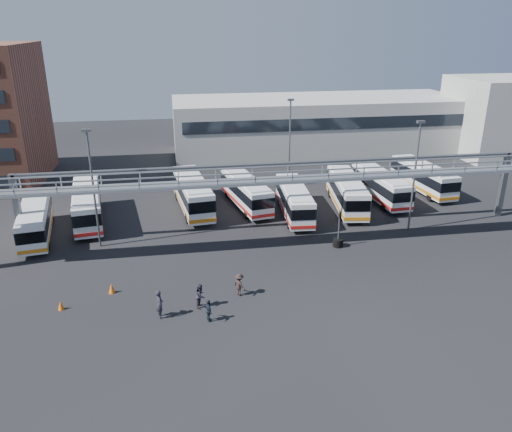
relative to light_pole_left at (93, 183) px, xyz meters
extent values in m
plane|color=black|center=(16.00, -8.00, -5.73)|extent=(140.00, 140.00, 0.00)
cube|color=#97999F|center=(16.00, -3.00, 0.37)|extent=(50.00, 1.80, 0.22)
cube|color=#97999F|center=(16.00, -3.85, 1.32)|extent=(50.00, 0.10, 0.10)
cube|color=#97999F|center=(16.00, -2.15, 1.32)|extent=(50.00, 0.10, 0.10)
cube|color=#4C4F54|center=(16.00, 1.00, 0.57)|extent=(45.00, 0.50, 0.35)
cube|color=#9E9E99|center=(28.00, 30.00, -1.73)|extent=(42.00, 14.00, 8.00)
cube|color=#B2B2AD|center=(54.00, 24.00, -0.23)|extent=(14.00, 12.00, 11.00)
cylinder|color=#4C4F54|center=(0.00, 0.00, -0.73)|extent=(0.18, 0.18, 10.00)
cube|color=#4C4F54|center=(0.00, 0.00, 4.37)|extent=(0.70, 0.35, 0.22)
cylinder|color=#4C4F54|center=(28.00, -1.00, -0.73)|extent=(0.18, 0.18, 10.00)
cube|color=#4C4F54|center=(28.00, -1.00, 4.37)|extent=(0.70, 0.35, 0.22)
cylinder|color=#4C4F54|center=(20.00, 14.00, -0.73)|extent=(0.18, 0.18, 10.00)
cube|color=#4C4F54|center=(20.00, 14.00, 4.37)|extent=(0.70, 0.35, 0.22)
cube|color=silver|center=(-5.79, 2.99, -4.07)|extent=(3.77, 10.21, 2.50)
cube|color=black|center=(-5.79, 2.99, -3.78)|extent=(3.84, 10.28, 1.00)
cube|color=#C97312|center=(-5.79, 2.99, -4.96)|extent=(3.82, 10.27, 0.32)
cube|color=silver|center=(-5.79, 2.99, -2.75)|extent=(3.39, 9.19, 0.15)
cylinder|color=black|center=(-6.30, -0.32, -5.27)|extent=(0.41, 0.94, 0.91)
cylinder|color=black|center=(-4.30, -0.01, -5.27)|extent=(0.41, 0.94, 0.91)
cylinder|color=black|center=(-7.28, 5.99, -5.27)|extent=(0.41, 0.94, 0.91)
cylinder|color=black|center=(-5.27, 6.30, -5.27)|extent=(0.41, 0.94, 0.91)
cube|color=silver|center=(-1.75, 6.09, -3.95)|extent=(3.91, 10.97, 2.68)
cube|color=black|center=(-1.75, 6.09, -3.63)|extent=(3.97, 11.04, 1.07)
cube|color=red|center=(-1.75, 6.09, -4.90)|extent=(3.96, 11.03, 0.34)
cube|color=silver|center=(-1.75, 6.09, -2.53)|extent=(3.52, 9.88, 0.16)
cylinder|color=black|center=(-2.36, 2.53, -5.24)|extent=(0.43, 1.01, 0.98)
cylinder|color=black|center=(-0.18, 2.84, -5.24)|extent=(0.43, 1.01, 0.98)
cylinder|color=black|center=(-3.31, 9.34, -5.24)|extent=(0.43, 1.01, 0.98)
cylinder|color=black|center=(-1.13, 9.64, -5.24)|extent=(0.43, 1.01, 0.98)
cube|color=silver|center=(8.41, 7.78, -3.88)|extent=(3.81, 11.35, 2.78)
cube|color=black|center=(8.41, 7.78, -3.55)|extent=(3.88, 11.42, 1.11)
cube|color=#C97312|center=(8.41, 7.78, -4.87)|extent=(3.87, 11.41, 0.35)
cube|color=silver|center=(8.41, 7.78, -2.41)|extent=(3.43, 10.22, 0.16)
cylinder|color=black|center=(7.69, 4.11, -5.22)|extent=(0.42, 1.04, 1.01)
cylinder|color=black|center=(9.97, 4.37, -5.22)|extent=(0.42, 1.04, 1.01)
cylinder|color=black|center=(6.86, 11.18, -5.22)|extent=(0.42, 1.04, 1.01)
cylinder|color=black|center=(9.13, 11.45, -5.22)|extent=(0.42, 1.04, 1.01)
cube|color=silver|center=(13.94, 7.78, -4.03)|extent=(4.17, 10.49, 2.56)
cube|color=black|center=(13.94, 7.78, -3.73)|extent=(4.24, 10.56, 1.02)
cube|color=red|center=(13.94, 7.78, -4.94)|extent=(4.23, 10.55, 0.33)
cube|color=silver|center=(13.94, 7.78, -2.68)|extent=(3.76, 9.44, 0.15)
cylinder|color=black|center=(13.52, 4.37, -5.26)|extent=(0.45, 0.97, 0.93)
cylinder|color=black|center=(15.57, 4.76, -5.26)|extent=(0.45, 0.97, 0.93)
cylinder|color=black|center=(12.31, 10.81, -5.26)|extent=(0.45, 0.97, 0.93)
cylinder|color=black|center=(14.36, 11.20, -5.26)|extent=(0.45, 0.97, 0.93)
cube|color=silver|center=(18.31, 4.39, -4.05)|extent=(3.00, 10.22, 2.52)
cube|color=black|center=(18.31, 4.39, -3.76)|extent=(3.06, 10.29, 1.01)
cube|color=red|center=(18.31, 4.39, -4.95)|extent=(3.05, 10.28, 0.32)
cube|color=silver|center=(18.31, 4.39, -2.72)|extent=(2.70, 9.20, 0.15)
cylinder|color=black|center=(17.06, 1.24, -5.27)|extent=(0.34, 0.93, 0.92)
cylinder|color=black|center=(19.10, 1.10, -5.27)|extent=(0.34, 0.93, 0.92)
cylinder|color=black|center=(17.51, 7.68, -5.27)|extent=(0.34, 0.93, 0.92)
cylinder|color=black|center=(19.56, 7.54, -5.27)|extent=(0.34, 0.93, 0.92)
cube|color=silver|center=(24.22, 5.73, -3.94)|extent=(3.96, 10.99, 2.69)
cube|color=black|center=(24.22, 5.73, -3.63)|extent=(4.02, 11.06, 1.07)
cube|color=#C97312|center=(24.22, 5.73, -4.90)|extent=(4.01, 11.04, 0.34)
cube|color=silver|center=(24.22, 5.73, -2.52)|extent=(3.56, 9.89, 0.16)
cylinder|color=black|center=(22.63, 2.48, -5.24)|extent=(0.43, 1.01, 0.98)
cylinder|color=black|center=(24.81, 2.17, -5.24)|extent=(0.43, 1.01, 0.98)
cylinder|color=black|center=(23.62, 9.29, -5.24)|extent=(0.43, 1.01, 0.98)
cylinder|color=black|center=(25.80, 8.98, -5.24)|extent=(0.43, 1.01, 0.98)
cube|color=silver|center=(28.62, 7.44, -4.02)|extent=(2.92, 10.41, 2.57)
cube|color=black|center=(28.62, 7.44, -3.72)|extent=(2.99, 10.47, 1.03)
cube|color=red|center=(28.62, 7.44, -4.93)|extent=(2.98, 10.46, 0.33)
cube|color=silver|center=(28.62, 7.44, -2.66)|extent=(2.63, 9.37, 0.15)
cylinder|color=black|center=(27.76, 4.09, -5.26)|extent=(0.33, 0.95, 0.94)
cylinder|color=black|center=(29.86, 4.21, -5.26)|extent=(0.33, 0.95, 0.94)
cylinder|color=black|center=(27.38, 10.66, -5.26)|extent=(0.33, 0.95, 0.94)
cylinder|color=black|center=(29.48, 10.78, -5.26)|extent=(0.33, 0.95, 0.94)
cube|color=silver|center=(34.67, 9.57, -4.00)|extent=(3.22, 10.56, 2.60)
cube|color=black|center=(34.67, 9.57, -3.70)|extent=(3.29, 10.62, 1.04)
cube|color=#C97312|center=(34.67, 9.57, -4.92)|extent=(3.28, 10.61, 0.33)
cube|color=silver|center=(34.67, 9.57, -2.63)|extent=(2.90, 9.50, 0.15)
cylinder|color=black|center=(33.89, 6.17, -5.25)|extent=(0.36, 0.97, 0.95)
cylinder|color=black|center=(36.01, 6.35, -5.25)|extent=(0.36, 0.97, 0.95)
cylinder|color=black|center=(33.34, 12.80, -5.25)|extent=(0.36, 0.97, 0.95)
cylinder|color=black|center=(35.45, 12.98, -5.25)|extent=(0.36, 0.97, 0.95)
imported|color=#23222A|center=(5.25, -12.25, -4.74)|extent=(0.59, 0.79, 1.97)
imported|color=#25222F|center=(7.97, -11.41, -4.87)|extent=(0.92, 1.02, 1.71)
imported|color=black|center=(10.77, -10.30, -4.89)|extent=(1.11, 1.24, 1.67)
imported|color=#1A232F|center=(8.36, -13.27, -4.96)|extent=(0.62, 0.97, 1.54)
cone|color=orange|center=(-1.37, -10.20, -5.40)|extent=(0.54, 0.54, 0.65)
cone|color=orange|center=(1.79, -8.47, -5.36)|extent=(0.47, 0.47, 0.73)
cylinder|color=black|center=(20.29, -3.50, -5.60)|extent=(0.90, 0.90, 0.21)
cylinder|color=black|center=(20.29, -3.50, -5.36)|extent=(0.90, 0.90, 0.21)
cylinder|color=black|center=(20.29, -3.50, -5.13)|extent=(0.90, 0.90, 0.21)
cylinder|color=#4C4F54|center=(20.29, -3.50, -4.45)|extent=(0.13, 0.13, 2.56)
camera|label=1|loc=(6.74, -41.11, 12.29)|focal=35.00mm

